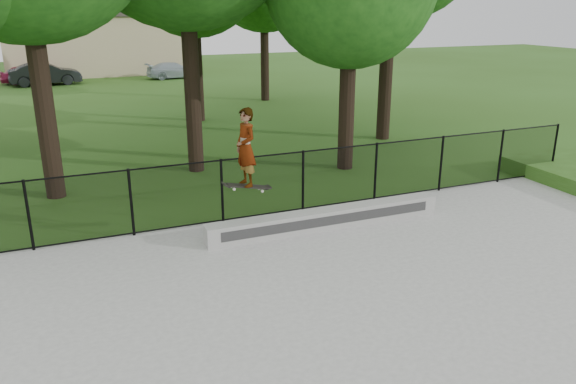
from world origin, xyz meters
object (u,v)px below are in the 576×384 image
(car_c, at_px, (174,70))
(grind_ledge, at_px, (327,218))
(skater_airborne, at_px, (246,149))
(car_a, at_px, (29,74))
(car_b, at_px, (45,74))

(car_c, bearing_deg, grind_ledge, 169.69)
(grind_ledge, relative_size, car_c, 1.65)
(grind_ledge, bearing_deg, skater_airborne, -178.41)
(car_a, relative_size, car_b, 0.89)
(car_a, height_order, skater_airborne, skater_airborne)
(car_a, distance_m, car_c, 9.10)
(car_c, relative_size, skater_airborne, 1.92)
(car_c, bearing_deg, skater_airborne, 165.95)
(grind_ledge, bearing_deg, car_a, 102.83)
(grind_ledge, relative_size, car_a, 1.65)
(grind_ledge, relative_size, car_b, 1.46)
(car_b, bearing_deg, car_a, 33.23)
(car_a, bearing_deg, grind_ledge, -175.69)
(grind_ledge, bearing_deg, car_c, 85.13)
(car_c, distance_m, skater_airborne, 28.59)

